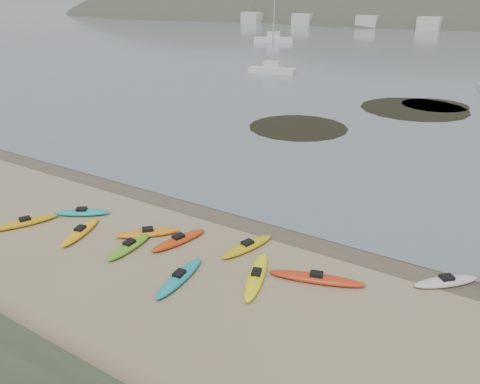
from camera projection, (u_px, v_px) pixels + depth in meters
The scene contains 5 objects.
ground at pixel (240, 217), 26.07m from camera, with size 600.00×600.00×0.00m, color tan.
wet_sand at pixel (237, 219), 25.84m from camera, with size 60.00×60.00×0.00m, color brown.
kayaks at pixel (185, 249), 22.50m from camera, with size 22.52×9.03×0.34m.
kelp_mats at pixel (385, 113), 47.84m from camera, with size 17.38×24.21×0.04m.
moored_boats at pixel (466, 55), 86.64m from camera, with size 96.20×68.56×1.31m.
Camera 1 is at (12.41, -19.83, 11.60)m, focal length 35.00 mm.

